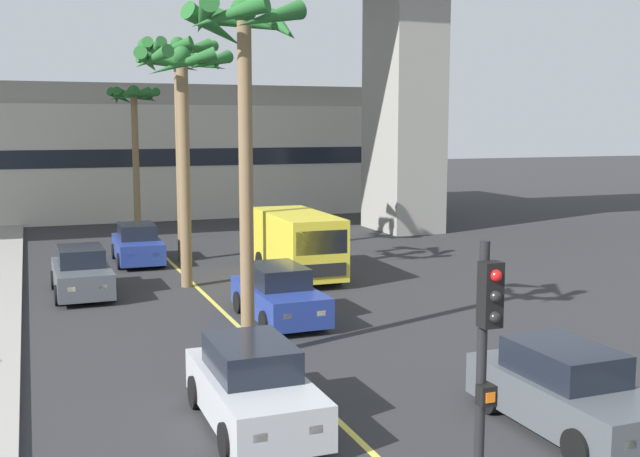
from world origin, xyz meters
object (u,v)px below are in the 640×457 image
Objects in this scene: car_queue_second at (253,387)px; palm_tree_far_median at (243,67)px; car_queue_fourth at (82,273)px; traffic_light_median_near at (485,368)px; palm_tree_near_median at (178,75)px; car_queue_fifth at (138,245)px; delivery_van at (298,243)px; palm_tree_farthest_median at (183,92)px; palm_tree_mid_median at (134,111)px; car_queue_third at (567,392)px; car_queue_front at (279,295)px.

palm_tree_far_median reaches higher than car_queue_second.
palm_tree_far_median is (3.19, -8.60, 6.09)m from car_queue_fourth.
traffic_light_median_near is 0.50× the size of palm_tree_far_median.
car_queue_fifth is at bearing 170.58° from palm_tree_near_median.
traffic_light_median_near is (0.87, -23.83, 1.99)m from car_queue_fifth.
car_queue_fourth is 18.85m from traffic_light_median_near.
palm_tree_farthest_median reaches higher than delivery_van.
palm_tree_mid_median is (1.43, 26.43, 5.50)m from car_queue_second.
palm_tree_farthest_median is (-4.08, -0.14, 5.29)m from delivery_van.
palm_tree_near_median is at bearing 87.90° from traffic_light_median_near.
car_queue_second is at bearing 156.55° from car_queue_third.
delivery_van is 6.69m from palm_tree_farthest_median.
car_queue_fifth is (-2.50, 10.80, 0.00)m from car_queue_front.
car_queue_front is 11.09m from car_queue_fifth.
car_queue_third is 16.66m from car_queue_fourth.
car_queue_third is 15.09m from delivery_van.
car_queue_third is 0.49× the size of palm_tree_far_median.
palm_tree_mid_median is (1.13, 8.42, 5.50)m from car_queue_fifth.
car_queue_second and car_queue_third have the same top height.
car_queue_front is at bearing -76.96° from car_queue_fifth.
car_queue_third is 0.46× the size of palm_tree_near_median.
car_queue_second is at bearing -80.11° from car_queue_fourth.
car_queue_fourth is 15.30m from palm_tree_mid_median.
car_queue_fourth is (-2.20, 12.63, 0.00)m from car_queue_second.
palm_tree_far_median is (-1.82, -3.18, 6.09)m from car_queue_front.
delivery_van reaches higher than car_queue_third.
car_queue_third is at bearing -23.45° from car_queue_second.
car_queue_front is 7.38m from car_queue_fourth.
car_queue_fifth is (2.50, 5.39, 0.00)m from car_queue_fourth.
palm_tree_far_median reaches higher than delivery_van.
car_queue_second is at bearing -111.25° from car_queue_front.
traffic_light_median_near is 0.47× the size of palm_tree_near_median.
palm_tree_mid_median reaches higher than car_queue_fifth.
palm_tree_farthest_median is (-0.80, -5.07, -0.90)m from palm_tree_near_median.
palm_tree_farthest_median is at bearing 84.40° from car_queue_second.
palm_tree_mid_median is 22.42m from palm_tree_far_median.
car_queue_fourth is at bearing 100.37° from traffic_light_median_near.
palm_tree_near_median is (4.24, 5.10, 6.76)m from car_queue_fourth.
car_queue_fourth is 0.46× the size of palm_tree_near_median.
palm_tree_farthest_median is (1.24, 12.66, 5.86)m from car_queue_second.
car_queue_front is 1.01× the size of car_queue_second.
palm_tree_farthest_median is (0.94, -5.35, 5.86)m from car_queue_fifth.
car_queue_third and car_queue_fourth have the same top height.
palm_tree_farthest_median is at bearing -98.94° from palm_tree_near_median.
car_queue_third is 1.00× the size of car_queue_fourth.
palm_tree_farthest_median is (-1.56, 5.45, 5.86)m from car_queue_front.
car_queue_fifth is (-4.94, 20.29, 0.00)m from car_queue_third.
palm_tree_mid_median reaches higher than delivery_van.
palm_tree_farthest_median is (-4.00, 14.94, 5.86)m from car_queue_third.
car_queue_second is 27.04m from palm_tree_mid_median.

